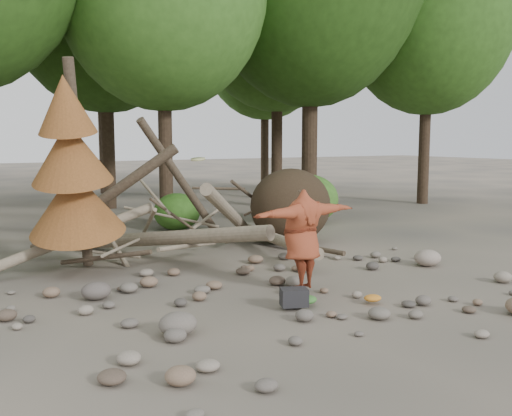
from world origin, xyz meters
TOP-DOWN VIEW (x-y plane):
  - ground at (0.00, 0.00)m, footprint 120.00×120.00m
  - deadfall_pile at (2.02, 4.24)m, footprint 8.55×5.24m
  - dead_conifer at (-3.12, 3.37)m, footprint 2.06×2.16m
  - bush_mid at (0.80, 7.80)m, footprint 1.40×1.40m
  - bush_right at (5.00, 7.00)m, footprint 2.00×2.00m
  - frisbee_thrower at (0.18, 0.18)m, footprint 3.13×0.90m
  - backpack at (-0.53, -0.64)m, footprint 0.50×0.42m
  - cloth_green at (-0.27, -0.62)m, footprint 0.37×0.31m
  - cloth_orange at (0.78, -1.05)m, footprint 0.31×0.25m
  - boulder_front_left at (-2.62, -0.85)m, footprint 0.55×0.49m
  - boulder_mid_right at (3.74, 0.58)m, footprint 0.59×0.53m
  - boulder_mid_left at (-3.18, 1.51)m, footprint 0.51×0.46m

SIDE VIEW (x-z plane):
  - ground at x=0.00m, z-range 0.00..0.00m
  - cloth_orange at x=0.78m, z-range 0.00..0.11m
  - cloth_green at x=-0.27m, z-range 0.00..0.14m
  - backpack at x=-0.53m, z-range 0.00..0.29m
  - boulder_mid_left at x=-3.18m, z-range 0.00..0.30m
  - boulder_front_left at x=-2.62m, z-range 0.00..0.33m
  - boulder_mid_right at x=3.74m, z-range 0.00..0.36m
  - bush_mid at x=0.80m, z-range 0.00..1.12m
  - bush_right at x=5.00m, z-range 0.00..1.60m
  - deadfall_pile at x=2.02m, z-range -0.70..2.60m
  - frisbee_thrower at x=0.18m, z-range -0.21..2.16m
  - dead_conifer at x=-3.12m, z-range -0.06..4.29m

